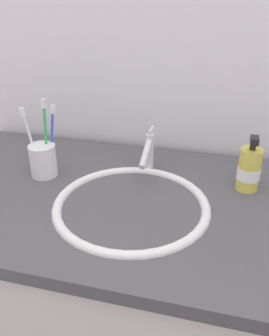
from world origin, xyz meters
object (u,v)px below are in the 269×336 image
(toothbrush_white, at_px, (30,137))
(toothbrush_blue, at_px, (52,135))
(faucet, at_px, (148,152))
(soap_dispenser, at_px, (249,169))
(toothbrush_green, at_px, (45,133))
(toothbrush_cup, at_px, (43,160))

(toothbrush_white, relative_size, toothbrush_blue, 1.01)
(faucet, distance_m, toothbrush_blue, 0.27)
(soap_dispenser, bearing_deg, toothbrush_green, -174.95)
(toothbrush_white, distance_m, toothbrush_blue, 0.06)
(toothbrush_cup, relative_size, toothbrush_green, 0.43)
(faucet, height_order, toothbrush_cup, faucet)
(faucet, distance_m, toothbrush_cup, 0.30)
(toothbrush_cup, height_order, soap_dispenser, soap_dispenser)
(faucet, relative_size, toothbrush_blue, 0.73)
(toothbrush_cup, height_order, toothbrush_white, toothbrush_white)
(toothbrush_blue, distance_m, soap_dispenser, 0.54)
(faucet, relative_size, toothbrush_cup, 1.52)
(toothbrush_green, xyz_separation_m, soap_dispenser, (0.55, 0.05, -0.07))
(toothbrush_cup, relative_size, toothbrush_blue, 0.48)
(toothbrush_green, bearing_deg, toothbrush_cup, -118.51)
(faucet, xyz_separation_m, toothbrush_green, (-0.27, -0.08, 0.06))
(toothbrush_white, bearing_deg, toothbrush_blue, 32.15)
(soap_dispenser, bearing_deg, toothbrush_cup, -173.38)
(soap_dispenser, bearing_deg, toothbrush_white, -173.89)
(faucet, bearing_deg, soap_dispenser, -6.33)
(faucet, relative_size, toothbrush_green, 0.66)
(faucet, xyz_separation_m, soap_dispenser, (0.27, -0.03, -0.01))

